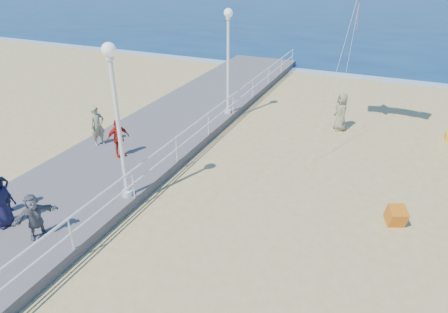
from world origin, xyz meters
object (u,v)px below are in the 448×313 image
at_px(spectator_6, 98,126).
at_px(box_kite, 396,217).
at_px(lamp_post_mid, 116,108).
at_px(spectator_0, 1,192).
at_px(lamp_post_far, 228,52).
at_px(beach_walker_c, 341,112).
at_px(spectator_5, 34,216).
at_px(spectator_3, 118,138).

height_order(spectator_6, box_kite, spectator_6).
height_order(lamp_post_mid, spectator_0, lamp_post_mid).
xyz_separation_m(lamp_post_mid, lamp_post_far, (0.00, 9.00, 0.00)).
height_order(spectator_0, beach_walker_c, spectator_0).
height_order(lamp_post_far, beach_walker_c, lamp_post_far).
height_order(spectator_5, spectator_6, spectator_6).
height_order(lamp_post_far, spectator_3, lamp_post_far).
distance_m(lamp_post_far, spectator_5, 12.26).
bearing_deg(spectator_3, box_kite, -60.17).
bearing_deg(lamp_post_far, spectator_3, -108.02).
relative_size(lamp_post_mid, beach_walker_c, 2.77).
bearing_deg(spectator_6, lamp_post_mid, -107.69).
distance_m(spectator_0, spectator_6, 5.50).
height_order(spectator_3, beach_walker_c, spectator_3).
relative_size(lamp_post_far, beach_walker_c, 2.77).
bearing_deg(box_kite, lamp_post_far, 120.77).
distance_m(spectator_3, beach_walker_c, 10.94).
bearing_deg(spectator_5, spectator_6, 45.42).
xyz_separation_m(spectator_0, spectator_5, (1.95, -0.51, -0.06)).
bearing_deg(spectator_5, lamp_post_mid, 1.75).
xyz_separation_m(lamp_post_far, spectator_6, (-3.67, -5.97, -2.37)).
bearing_deg(spectator_6, lamp_post_far, -9.69).
height_order(spectator_0, box_kite, spectator_0).
xyz_separation_m(spectator_5, box_kite, (9.86, 5.52, -0.83)).
bearing_deg(spectator_3, spectator_6, 98.13).
relative_size(lamp_post_far, spectator_3, 3.23).
bearing_deg(lamp_post_far, beach_walker_c, 10.22).
distance_m(lamp_post_mid, spectator_3, 4.06).
bearing_deg(box_kite, beach_walker_c, 89.12).
relative_size(spectator_6, beach_walker_c, 0.92).
relative_size(lamp_post_mid, spectator_6, 3.00).
relative_size(spectator_0, box_kite, 2.63).
xyz_separation_m(lamp_post_far, box_kite, (8.77, -6.42, -3.36)).
bearing_deg(lamp_post_far, spectator_0, -104.92).
xyz_separation_m(spectator_0, spectator_3, (0.91, 4.88, 0.04)).
height_order(lamp_post_mid, lamp_post_far, same).
distance_m(lamp_post_mid, spectator_0, 4.62).
height_order(lamp_post_mid, spectator_3, lamp_post_mid).
relative_size(lamp_post_mid, lamp_post_far, 1.00).
relative_size(spectator_0, beach_walker_c, 0.82).
height_order(spectator_3, box_kite, spectator_3).
bearing_deg(lamp_post_mid, box_kite, 16.39).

